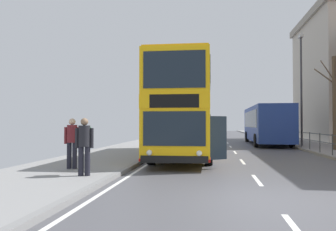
{
  "coord_description": "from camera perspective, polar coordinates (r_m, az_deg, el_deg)",
  "views": [
    {
      "loc": [
        -1.31,
        -7.61,
        1.67
      ],
      "look_at": [
        -3.41,
        8.19,
        2.06
      ],
      "focal_mm": 35.73,
      "sensor_mm": 36.0,
      "label": 1
    }
  ],
  "objects": [
    {
      "name": "pedestrian_with_backpack",
      "position": [
        10.21,
        -14.05,
        -4.39
      ],
      "size": [
        0.55,
        0.57,
        1.7
      ],
      "color": "black",
      "rests_on": "ground"
    },
    {
      "name": "double_decker_bus_main",
      "position": [
        16.46,
        2.86,
        0.92
      ],
      "size": [
        3.25,
        10.21,
        4.48
      ],
      "color": "#F4B20F",
      "rests_on": "ground"
    },
    {
      "name": "ground",
      "position": [
        7.81,
        12.06,
        -13.47
      ],
      "size": [
        15.8,
        140.0,
        0.2
      ],
      "color": "#4C4C51"
    },
    {
      "name": "street_lamp_far_side",
      "position": [
        25.37,
        21.78,
        5.45
      ],
      "size": [
        0.28,
        0.6,
        7.81
      ],
      "color": "#38383D",
      "rests_on": "ground"
    },
    {
      "name": "pedestrian_companion",
      "position": [
        11.85,
        -16.05,
        -4.08
      ],
      "size": [
        0.55,
        0.37,
        1.71
      ],
      "color": "black",
      "rests_on": "ground"
    },
    {
      "name": "background_bus_far_lane",
      "position": [
        28.25,
        16.39,
        -1.38
      ],
      "size": [
        2.81,
        10.94,
        3.02
      ],
      "color": "navy",
      "rests_on": "ground"
    },
    {
      "name": "bare_tree_far_00",
      "position": [
        22.1,
        26.74,
        2.16
      ],
      "size": [
        2.17,
        2.21,
        5.74
      ],
      "color": "#4C3D2D",
      "rests_on": "ground"
    },
    {
      "name": "pedestrian_railing_far_kerb",
      "position": [
        27.18,
        19.82,
        -3.1
      ],
      "size": [
        0.05,
        34.17,
        1.02
      ],
      "color": "#2D3338",
      "rests_on": "ground"
    }
  ]
}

